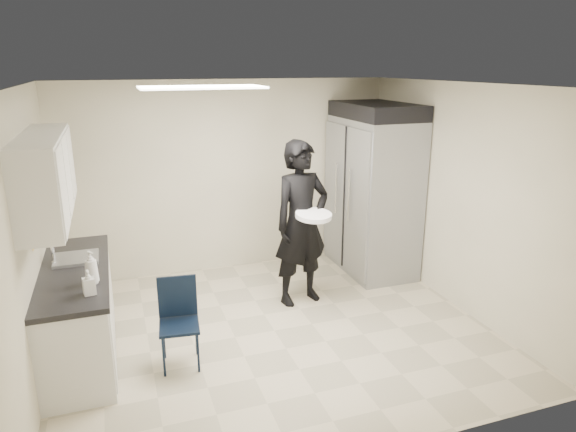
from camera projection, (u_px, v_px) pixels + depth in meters
name	position (u px, v px, depth m)	size (l,w,h in m)	color
floor	(274.00, 331.00, 5.59)	(4.50, 4.50, 0.00)	#BBB093
ceiling	(272.00, 85.00, 4.84)	(4.50, 4.50, 0.00)	silver
back_wall	(229.00, 177.00, 7.03)	(4.50, 4.50, 0.00)	beige
left_wall	(30.00, 241.00, 4.51)	(4.00, 4.00, 0.00)	beige
right_wall	(459.00, 198.00, 5.92)	(4.00, 4.00, 0.00)	beige
ceiling_panel	(202.00, 87.00, 5.03)	(1.20, 0.60, 0.02)	white
lower_counter	(79.00, 314.00, 5.03)	(0.60, 1.90, 0.86)	silver
countertop	(73.00, 272.00, 4.90)	(0.64, 1.95, 0.05)	black
sink	(77.00, 263.00, 5.14)	(0.42, 0.40, 0.14)	gray
faucet	(53.00, 252.00, 5.03)	(0.02, 0.02, 0.24)	silver
upper_cabinets	(46.00, 176.00, 4.59)	(0.35, 1.80, 0.75)	silver
towel_dispenser	(52.00, 174.00, 5.67)	(0.22, 0.30, 0.35)	black
notice_sticker_left	(33.00, 245.00, 4.62)	(0.00, 0.12, 0.07)	yellow
notice_sticker_right	(36.00, 243.00, 4.82)	(0.00, 0.12, 0.07)	yellow
commercial_fridge	(373.00, 196.00, 7.02)	(0.80, 1.35, 2.10)	gray
fridge_compressor	(377.00, 111.00, 6.69)	(0.80, 1.35, 0.20)	black
folding_chair	(179.00, 326.00, 4.84)	(0.37, 0.37, 0.83)	black
man_tuxedo	(301.00, 224.00, 6.03)	(0.72, 0.48, 1.97)	black
bucket_lid	(314.00, 215.00, 5.78)	(0.41, 0.41, 0.05)	white
soap_bottle_a	(91.00, 267.00, 4.54)	(0.12, 0.12, 0.31)	white
soap_bottle_b	(89.00, 282.00, 4.34)	(0.10, 0.10, 0.22)	#B1B1BD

